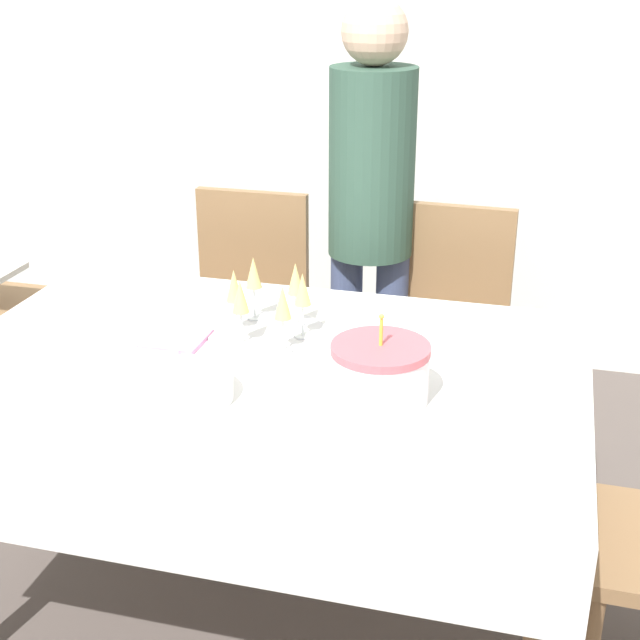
{
  "coord_description": "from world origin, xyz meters",
  "views": [
    {
      "loc": [
        0.65,
        -1.86,
        1.72
      ],
      "look_at": [
        0.15,
        0.03,
        0.9
      ],
      "focal_mm": 50.0,
      "sensor_mm": 36.0,
      "label": 1
    }
  ],
  "objects_px": {
    "birthday_cake": "(380,372)",
    "champagne_tray": "(268,307)",
    "dining_chair_far_right": "(443,339)",
    "dining_chair_far_left": "(245,318)",
    "person_standing": "(371,200)",
    "plate_stack_main": "(181,387)"
  },
  "relations": [
    {
      "from": "birthday_cake",
      "to": "person_standing",
      "type": "distance_m",
      "value": 1.07
    },
    {
      "from": "champagne_tray",
      "to": "plate_stack_main",
      "type": "height_order",
      "value": "champagne_tray"
    },
    {
      "from": "plate_stack_main",
      "to": "person_standing",
      "type": "bearing_deg",
      "value": 80.67
    },
    {
      "from": "dining_chair_far_left",
      "to": "person_standing",
      "type": "distance_m",
      "value": 0.62
    },
    {
      "from": "dining_chair_far_right",
      "to": "person_standing",
      "type": "bearing_deg",
      "value": 164.44
    },
    {
      "from": "dining_chair_far_right",
      "to": "birthday_cake",
      "type": "bearing_deg",
      "value": -91.74
    },
    {
      "from": "dining_chair_far_left",
      "to": "person_standing",
      "type": "bearing_deg",
      "value": 10.05
    },
    {
      "from": "champagne_tray",
      "to": "plate_stack_main",
      "type": "relative_size",
      "value": 1.38
    },
    {
      "from": "birthday_cake",
      "to": "champagne_tray",
      "type": "relative_size",
      "value": 0.69
    },
    {
      "from": "dining_chair_far_left",
      "to": "dining_chair_far_right",
      "type": "xyz_separation_m",
      "value": [
        0.7,
        -0.0,
        0.0
      ]
    },
    {
      "from": "birthday_cake",
      "to": "champagne_tray",
      "type": "distance_m",
      "value": 0.44
    },
    {
      "from": "dining_chair_far_left",
      "to": "person_standing",
      "type": "relative_size",
      "value": 0.6
    },
    {
      "from": "dining_chair_far_right",
      "to": "dining_chair_far_left",
      "type": "bearing_deg",
      "value": 180.0
    },
    {
      "from": "dining_chair_far_left",
      "to": "champagne_tray",
      "type": "bearing_deg",
      "value": -65.19
    },
    {
      "from": "champagne_tray",
      "to": "plate_stack_main",
      "type": "bearing_deg",
      "value": -102.23
    },
    {
      "from": "dining_chair_far_right",
      "to": "champagne_tray",
      "type": "bearing_deg",
      "value": -118.6
    },
    {
      "from": "dining_chair_far_right",
      "to": "plate_stack_main",
      "type": "height_order",
      "value": "dining_chair_far_right"
    },
    {
      "from": "person_standing",
      "to": "champagne_tray",
      "type": "bearing_deg",
      "value": -97.87
    },
    {
      "from": "dining_chair_far_right",
      "to": "birthday_cake",
      "type": "xyz_separation_m",
      "value": [
        -0.03,
        -0.97,
        0.33
      ]
    },
    {
      "from": "birthday_cake",
      "to": "plate_stack_main",
      "type": "bearing_deg",
      "value": -165.76
    },
    {
      "from": "plate_stack_main",
      "to": "birthday_cake",
      "type": "bearing_deg",
      "value": 14.24
    },
    {
      "from": "person_standing",
      "to": "dining_chair_far_left",
      "type": "bearing_deg",
      "value": -169.95
    }
  ]
}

